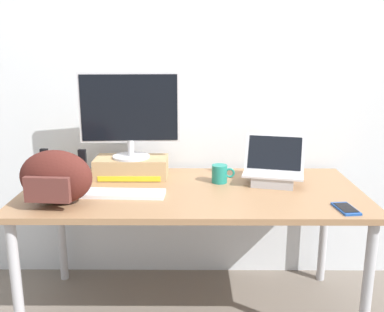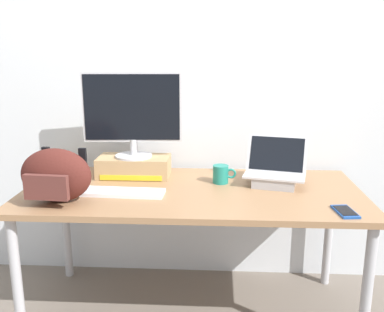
# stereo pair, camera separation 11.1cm
# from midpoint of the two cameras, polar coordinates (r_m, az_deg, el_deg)

# --- Properties ---
(ground_plane) EXTENTS (20.00, 20.00, 0.00)m
(ground_plane) POSITION_cam_midpoint_polar(r_m,az_deg,el_deg) (2.58, 1.31, -19.81)
(ground_plane) COLOR #70665B
(back_wall) EXTENTS (7.00, 0.10, 2.60)m
(back_wall) POSITION_cam_midpoint_polar(r_m,az_deg,el_deg) (2.65, 1.85, 11.11)
(back_wall) COLOR silver
(back_wall) RESTS_ON ground
(desk) EXTENTS (1.76, 0.81, 0.72)m
(desk) POSITION_cam_midpoint_polar(r_m,az_deg,el_deg) (2.28, 1.40, -6.00)
(desk) COLOR #99704C
(desk) RESTS_ON ground
(toner_box_yellow) EXTENTS (0.41, 0.21, 0.11)m
(toner_box_yellow) POSITION_cam_midpoint_polar(r_m,az_deg,el_deg) (2.49, -6.45, -1.40)
(toner_box_yellow) COLOR tan
(toner_box_yellow) RESTS_ON desk
(desktop_monitor) EXTENTS (0.56, 0.21, 0.48)m
(desktop_monitor) POSITION_cam_midpoint_polar(r_m,az_deg,el_deg) (2.42, -6.65, 5.67)
(desktop_monitor) COLOR silver
(desktop_monitor) RESTS_ON toner_box_yellow
(open_laptop) EXTENTS (0.36, 0.28, 0.26)m
(open_laptop) POSITION_cam_midpoint_polar(r_m,az_deg,el_deg) (2.37, 12.28, -2.49)
(open_laptop) COLOR #ADADB2
(open_laptop) RESTS_ON desk
(external_keyboard) EXTENTS (0.46, 0.15, 0.02)m
(external_keyboard) POSITION_cam_midpoint_polar(r_m,az_deg,el_deg) (2.20, -8.26, -4.78)
(external_keyboard) COLOR white
(external_keyboard) RESTS_ON desk
(messenger_backpack) EXTENTS (0.36, 0.25, 0.26)m
(messenger_backpack) POSITION_cam_midpoint_polar(r_m,az_deg,el_deg) (2.13, -16.23, -2.51)
(messenger_backpack) COLOR #4C1E19
(messenger_backpack) RESTS_ON desk
(coffee_mug) EXTENTS (0.13, 0.09, 0.10)m
(coffee_mug) POSITION_cam_midpoint_polar(r_m,az_deg,el_deg) (2.36, 5.23, -2.43)
(coffee_mug) COLOR #1E7F70
(coffee_mug) RESTS_ON desk
(cell_phone) EXTENTS (0.10, 0.16, 0.01)m
(cell_phone) POSITION_cam_midpoint_polar(r_m,az_deg,el_deg) (2.08, 21.13, -6.91)
(cell_phone) COLOR #19479E
(cell_phone) RESTS_ON desk
(plush_toy) EXTENTS (0.09, 0.09, 0.09)m
(plush_toy) POSITION_cam_midpoint_polar(r_m,az_deg,el_deg) (2.56, -16.77, -1.72)
(plush_toy) COLOR #56B256
(plush_toy) RESTS_ON desk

